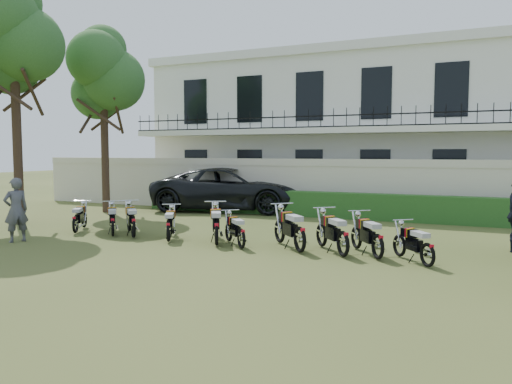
# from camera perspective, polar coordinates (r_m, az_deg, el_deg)

# --- Properties ---
(ground) EXTENTS (100.00, 100.00, 0.00)m
(ground) POSITION_cam_1_polar(r_m,az_deg,el_deg) (13.38, -1.29, -6.54)
(ground) COLOR #3C481D
(ground) RESTS_ON ground
(perimeter_wall) EXTENTS (30.00, 0.35, 2.30)m
(perimeter_wall) POSITION_cam_1_polar(r_m,az_deg,el_deg) (20.68, 8.28, 0.63)
(perimeter_wall) COLOR beige
(perimeter_wall) RESTS_ON ground
(hedge) EXTENTS (18.00, 0.60, 1.00)m
(hedge) POSITION_cam_1_polar(r_m,az_deg,el_deg) (19.72, 10.41, -1.55)
(hedge) COLOR #254D1B
(hedge) RESTS_ON ground
(building) EXTENTS (20.40, 9.60, 7.40)m
(building) POSITION_cam_1_polar(r_m,az_deg,el_deg) (26.44, 11.91, 6.94)
(building) COLOR white
(building) RESTS_ON ground
(tree_west_mid) EXTENTS (3.40, 3.20, 8.82)m
(tree_west_mid) POSITION_cam_1_polar(r_m,az_deg,el_deg) (20.25, -25.94, 15.79)
(tree_west_mid) COLOR #473323
(tree_west_mid) RESTS_ON ground
(tree_west_near) EXTENTS (3.40, 3.20, 7.90)m
(tree_west_near) POSITION_cam_1_polar(r_m,az_deg,el_deg) (22.54, -17.00, 12.83)
(tree_west_near) COLOR #473323
(tree_west_near) RESTS_ON ground
(motorcycle_0) EXTENTS (0.95, 1.54, 0.95)m
(motorcycle_0) POSITION_cam_1_polar(r_m,az_deg,el_deg) (16.73, -19.95, -3.05)
(motorcycle_0) COLOR black
(motorcycle_0) RESTS_ON ground
(motorcycle_1) EXTENTS (1.26, 1.42, 0.99)m
(motorcycle_1) POSITION_cam_1_polar(r_m,az_deg,el_deg) (15.76, -16.07, -3.34)
(motorcycle_1) COLOR black
(motorcycle_1) RESTS_ON ground
(motorcycle_2) EXTENTS (1.38, 1.43, 1.03)m
(motorcycle_2) POSITION_cam_1_polar(r_m,az_deg,el_deg) (15.31, -13.85, -3.44)
(motorcycle_2) COLOR black
(motorcycle_2) RESTS_ON ground
(motorcycle_3) EXTENTS (0.96, 1.62, 0.98)m
(motorcycle_3) POSITION_cam_1_polar(r_m,az_deg,el_deg) (14.44, -9.96, -3.96)
(motorcycle_3) COLOR black
(motorcycle_3) RESTS_ON ground
(motorcycle_4) EXTENTS (1.10, 1.81, 1.11)m
(motorcycle_4) POSITION_cam_1_polar(r_m,az_deg,el_deg) (13.68, -4.54, -4.12)
(motorcycle_4) COLOR black
(motorcycle_4) RESTS_ON ground
(motorcycle_5) EXTENTS (1.25, 1.29, 0.93)m
(motorcycle_5) POSITION_cam_1_polar(r_m,az_deg,el_deg) (13.23, -1.68, -4.77)
(motorcycle_5) COLOR black
(motorcycle_5) RESTS_ON ground
(motorcycle_6) EXTENTS (1.49, 1.62, 1.15)m
(motorcycle_6) POSITION_cam_1_polar(r_m,az_deg,el_deg) (12.74, 5.04, -4.69)
(motorcycle_6) COLOR black
(motorcycle_6) RESTS_ON ground
(motorcycle_7) EXTENTS (1.33, 1.63, 1.10)m
(motorcycle_7) POSITION_cam_1_polar(r_m,az_deg,el_deg) (12.37, 9.93, -5.13)
(motorcycle_7) COLOR black
(motorcycle_7) RESTS_ON ground
(motorcycle_8) EXTENTS (1.18, 1.63, 1.05)m
(motorcycle_8) POSITION_cam_1_polar(r_m,az_deg,el_deg) (12.27, 13.76, -5.38)
(motorcycle_8) COLOR black
(motorcycle_8) RESTS_ON ground
(motorcycle_9) EXTENTS (1.15, 1.39, 0.94)m
(motorcycle_9) POSITION_cam_1_polar(r_m,az_deg,el_deg) (11.77, 19.03, -6.17)
(motorcycle_9) COLOR black
(motorcycle_9) RESTS_ON ground
(suv) EXTENTS (7.30, 4.51, 1.89)m
(suv) POSITION_cam_1_polar(r_m,az_deg,el_deg) (21.99, -2.92, 0.31)
(suv) COLOR black
(suv) RESTS_ON ground
(inspector) EXTENTS (0.67, 0.79, 1.85)m
(inspector) POSITION_cam_1_polar(r_m,az_deg,el_deg) (15.87, -25.74, -1.86)
(inspector) COLOR #5B5B60
(inspector) RESTS_ON ground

